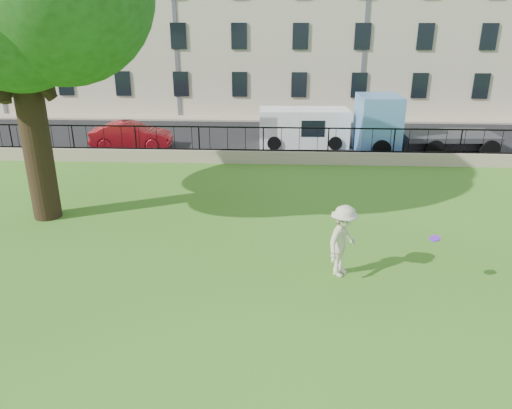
# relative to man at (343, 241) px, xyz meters

# --- Properties ---
(ground) EXTENTS (120.00, 120.00, 0.00)m
(ground) POSITION_rel_man_xyz_m (-2.50, -1.49, -1.00)
(ground) COLOR #3E761C
(ground) RESTS_ON ground
(retaining_wall) EXTENTS (50.00, 0.40, 0.60)m
(retaining_wall) POSITION_rel_man_xyz_m (-2.50, 10.51, -0.70)
(retaining_wall) COLOR gray
(retaining_wall) RESTS_ON ground
(iron_railing) EXTENTS (50.00, 0.05, 1.13)m
(iron_railing) POSITION_rel_man_xyz_m (-2.50, 10.51, 0.15)
(iron_railing) COLOR black
(iron_railing) RESTS_ON retaining_wall
(street) EXTENTS (60.00, 9.00, 0.01)m
(street) POSITION_rel_man_xyz_m (-2.50, 15.21, -0.99)
(street) COLOR black
(street) RESTS_ON ground
(sidewalk) EXTENTS (60.00, 1.40, 0.12)m
(sidewalk) POSITION_rel_man_xyz_m (-2.50, 20.41, -0.94)
(sidewalk) COLOR gray
(sidewalk) RESTS_ON ground
(building_row) EXTENTS (56.40, 10.40, 13.80)m
(building_row) POSITION_rel_man_xyz_m (-2.50, 26.08, 5.92)
(building_row) COLOR beige
(building_row) RESTS_ON ground
(man) EXTENTS (1.33, 1.49, 2.00)m
(man) POSITION_rel_man_xyz_m (0.00, 0.00, 0.00)
(man) COLOR beige
(man) RESTS_ON ground
(frisbee) EXTENTS (0.34, 0.35, 0.12)m
(frisbee) POSITION_rel_man_xyz_m (2.20, -0.57, 0.40)
(frisbee) COLOR #6523C6
(red_sedan) EXTENTS (4.19, 1.70, 1.35)m
(red_sedan) POSITION_rel_man_xyz_m (-9.43, 12.91, -0.32)
(red_sedan) COLOR #AF1521
(red_sedan) RESTS_ON street
(white_van) EXTENTS (4.70, 2.01, 1.94)m
(white_van) POSITION_rel_man_xyz_m (-0.50, 13.91, -0.03)
(white_van) COLOR white
(white_van) RESTS_ON street
(blue_truck) EXTENTS (6.90, 2.77, 2.84)m
(blue_truck) POSITION_rel_man_xyz_m (5.52, 12.92, 0.42)
(blue_truck) COLOR #598FD2
(blue_truck) RESTS_ON street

